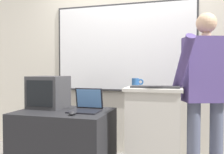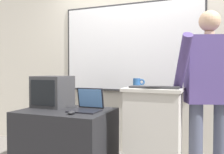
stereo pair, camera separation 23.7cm
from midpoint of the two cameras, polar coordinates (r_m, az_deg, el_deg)
back_wall at (r=3.36m, az=2.71°, el=5.96°), size 6.40×0.17×2.84m
lectern_podium at (r=2.41m, az=7.12°, el=-14.44°), size 0.55×0.41×1.00m
side_desk at (r=2.63m, az=-14.03°, el=-16.00°), size 0.95×0.68×0.75m
person_presenter at (r=2.48m, az=19.12°, el=-2.19°), size 0.60×0.66×1.74m
laptop at (r=2.46m, az=-8.88°, el=-6.62°), size 0.30×0.28×0.23m
wireless_keyboard at (r=2.27m, az=7.39°, el=-2.40°), size 0.46×0.14×0.02m
computer_mouse_by_laptop at (r=2.28m, az=-12.46°, el=-8.53°), size 0.06×0.10×0.03m
crt_monitor at (r=2.76m, az=-17.40°, el=-3.45°), size 0.37×0.37×0.35m
coffee_mug at (r=2.49m, az=3.11°, el=-1.26°), size 0.13×0.08×0.08m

